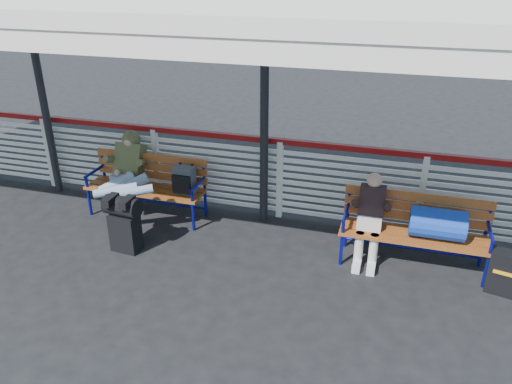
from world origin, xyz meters
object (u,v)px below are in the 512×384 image
(luggage_stack, at_px, (124,222))
(suitcase_side, at_px, (506,273))
(bench_right, at_px, (428,224))
(traveler_man, at_px, (125,180))
(bench_left, at_px, (156,180))
(companion_person, at_px, (370,218))

(luggage_stack, relative_size, suitcase_side, 1.48)
(bench_right, height_order, traveler_man, traveler_man)
(bench_left, relative_size, traveler_man, 1.10)
(bench_right, relative_size, traveler_man, 1.10)
(luggage_stack, xyz_separation_m, suitcase_side, (4.70, 0.41, -0.16))
(traveler_man, distance_m, suitcase_side, 5.07)
(bench_right, xyz_separation_m, companion_person, (-0.69, 0.00, -0.02))
(companion_person, relative_size, suitcase_side, 2.16)
(bench_left, relative_size, companion_person, 1.57)
(luggage_stack, xyz_separation_m, traveler_man, (-0.35, 0.69, 0.26))
(luggage_stack, bearing_deg, suitcase_side, 10.50)
(bench_right, distance_m, suitcase_side, 1.01)
(companion_person, distance_m, suitcase_side, 1.66)
(traveler_man, bearing_deg, bench_right, 0.32)
(bench_right, distance_m, traveler_man, 4.14)
(traveler_man, relative_size, companion_person, 1.43)
(bench_left, height_order, traveler_man, traveler_man)
(luggage_stack, height_order, bench_left, bench_left)
(suitcase_side, bearing_deg, luggage_stack, -161.61)
(bench_left, relative_size, suitcase_side, 3.39)
(bench_right, height_order, companion_person, companion_person)
(bench_left, xyz_separation_m, companion_person, (3.14, -0.33, 0.02))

